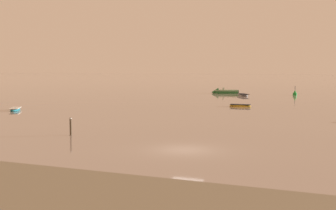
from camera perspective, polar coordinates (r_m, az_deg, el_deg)
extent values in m
plane|color=gray|center=(31.39, 2.28, -6.20)|extent=(800.00, 800.00, 0.00)
ellipsoid|color=#197084|center=(63.86, -20.34, -0.61)|extent=(2.91, 3.74, 0.57)
cube|color=silver|center=(63.84, -20.35, -0.39)|extent=(2.74, 3.47, 0.08)
cube|color=silver|center=(63.85, -20.34, -0.47)|extent=(1.07, 0.77, 0.06)
ellipsoid|color=gold|center=(66.85, 9.93, -0.13)|extent=(3.51, 1.35, 0.55)
cube|color=black|center=(66.83, 9.94, 0.07)|extent=(3.23, 1.31, 0.07)
cube|color=black|center=(66.84, 9.93, 0.00)|extent=(0.27, 1.07, 0.05)
cube|color=#23602D|center=(101.41, 8.12, 1.76)|extent=(5.87, 3.44, 1.08)
cone|color=#23602D|center=(101.46, 6.50, 1.78)|extent=(2.16, 2.50, 2.17)
cube|color=silver|center=(101.39, 8.09, 1.99)|extent=(6.00, 3.52, 0.12)
cube|color=silver|center=(101.37, 7.65, 2.24)|extent=(0.63, 0.81, 0.60)
cube|color=black|center=(101.43, 9.64, 1.83)|extent=(0.42, 0.50, 0.77)
ellipsoid|color=gray|center=(92.39, 10.33, 1.33)|extent=(3.53, 4.70, 0.71)
cube|color=black|center=(92.37, 10.33, 1.52)|extent=(3.33, 4.37, 0.10)
cube|color=black|center=(92.38, 10.33, 1.45)|extent=(1.36, 0.92, 0.07)
cylinder|color=#198C2D|center=(97.24, 17.11, 1.38)|extent=(0.90, 0.90, 0.70)
cone|color=#198C2D|center=(97.20, 17.12, 1.79)|extent=(0.72, 0.72, 0.70)
cylinder|color=black|center=(97.16, 17.13, 2.26)|extent=(0.10, 0.10, 0.90)
cylinder|color=#403323|center=(38.88, -13.29, -3.05)|extent=(0.18, 0.18, 1.82)
cylinder|color=silver|center=(38.77, -13.32, -1.81)|extent=(0.22, 0.22, 0.08)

